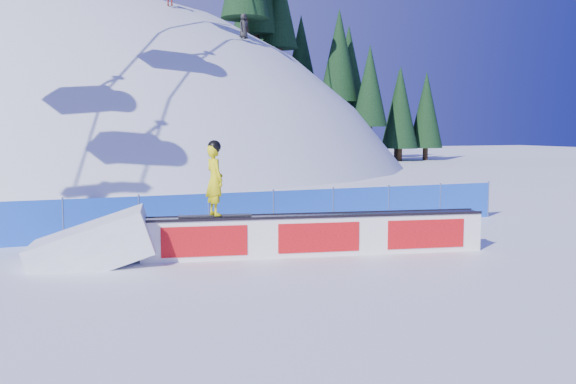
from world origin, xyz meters
name	(u,v)px	position (x,y,z in m)	size (l,w,h in m)	color
ground	(218,269)	(0.00, 0.00, 0.00)	(160.00, 160.00, 0.00)	white
snow_hill	(86,376)	(0.00, 42.00, -18.00)	(64.00, 64.00, 64.00)	silver
treeline	(345,62)	(23.57, 40.10, 9.18)	(22.61, 11.59, 20.81)	#332114
safety_fence	(175,216)	(0.00, 4.50, 0.60)	(22.05, 0.05, 1.30)	blue
rail_box	(316,235)	(2.65, 0.61, 0.50)	(8.36, 2.17, 1.01)	white
snow_ramp	(93,263)	(-2.51, 1.60, 0.00)	(2.64, 1.76, 0.99)	white
snowboarder	(215,179)	(0.23, 1.07, 1.89)	(1.75, 0.66, 1.80)	black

